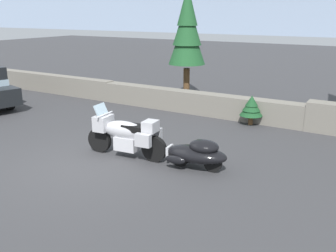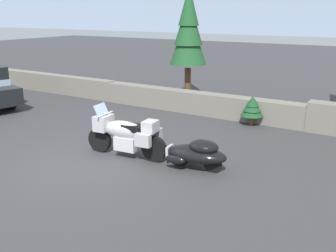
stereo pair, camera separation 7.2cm
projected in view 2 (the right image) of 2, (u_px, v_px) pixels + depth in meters
ground_plane at (88, 164)px, 9.43m from camera, size 80.00×80.00×0.00m
stone_guard_wall at (214, 104)px, 13.69m from camera, size 24.00×0.60×0.95m
touring_motorcycle at (126, 134)px, 9.77m from camera, size 2.31×0.88×1.33m
car_shaped_trailer at (197, 153)px, 9.01m from camera, size 2.23×0.87×0.76m
pine_tree_secondary at (189, 29)px, 15.48m from camera, size 1.53×1.53×4.71m
pine_sapling_near at (252, 107)px, 12.52m from camera, size 0.77×0.77×1.00m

